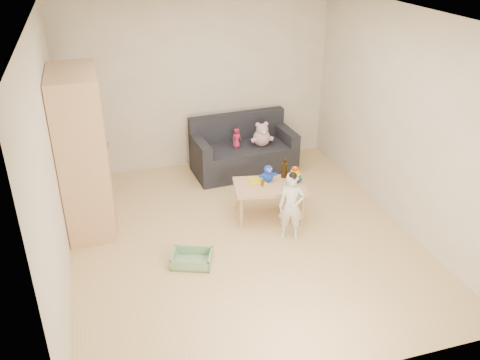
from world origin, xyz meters
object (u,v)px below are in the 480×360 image
object	(u,v)px
wardrobe	(82,152)
sofa	(244,159)
toddler	(291,207)
play_table	(269,201)

from	to	relation	value
wardrobe	sofa	bearing A→B (deg)	21.21
wardrobe	toddler	bearing A→B (deg)	-23.77
sofa	toddler	bearing A→B (deg)	-93.68
play_table	toddler	bearing A→B (deg)	-79.44
wardrobe	sofa	size ratio (longest dim) A/B	1.30
wardrobe	play_table	distance (m)	2.37
sofa	toddler	world-z (taller)	toddler
sofa	play_table	distance (m)	1.39
wardrobe	play_table	world-z (taller)	wardrobe
wardrobe	toddler	xyz separation A→B (m)	(2.28, -1.01, -0.57)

